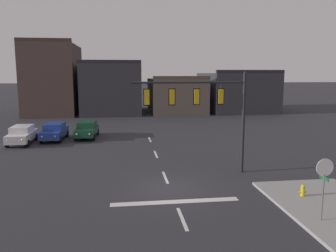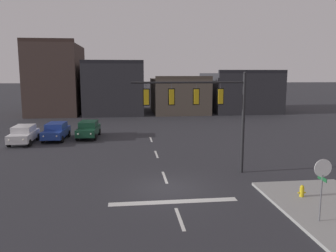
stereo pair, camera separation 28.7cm
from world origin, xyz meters
name	(u,v)px [view 1 (the left image)]	position (x,y,z in m)	size (l,w,h in m)	color
ground_plane	(170,188)	(0.00, 0.00, 0.00)	(400.00, 400.00, 0.00)	#2B2B30
sidewalk_near_corner	(336,208)	(7.27, -4.00, 0.07)	(5.00, 8.00, 0.15)	gray
stop_bar_paint	(175,202)	(0.00, -2.00, 0.00)	(6.40, 0.50, 0.01)	silver
lane_centreline	(165,177)	(0.00, 2.00, 0.00)	(0.16, 26.40, 0.01)	silver
signal_mast_near_side	(205,104)	(2.53, 2.46, 4.44)	(7.09, 0.42, 6.40)	black
stop_sign	(324,175)	(5.76, -5.23, 2.14)	(0.76, 0.64, 2.83)	#56565B
car_lot_nearside	(87,129)	(-6.04, 15.79, 0.86)	(2.11, 4.53, 1.61)	#143D28
car_lot_middle	(22,134)	(-11.53, 13.58, 0.86)	(1.96, 4.48, 1.61)	silver
car_lot_farside	(55,131)	(-8.97, 15.00, 0.86)	(2.08, 4.52, 1.61)	navy
fire_hydrant	(303,193)	(6.46, -2.44, 0.33)	(0.40, 0.30, 0.75)	gold
building_row	(143,88)	(0.77, 37.28, 3.85)	(38.41, 13.74, 10.99)	#473833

